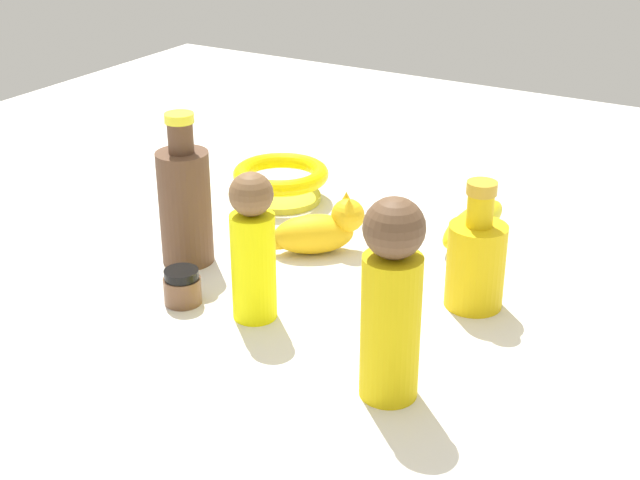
{
  "coord_description": "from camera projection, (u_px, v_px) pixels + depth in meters",
  "views": [
    {
      "loc": [
        0.53,
        -0.91,
        0.54
      ],
      "look_at": [
        0.0,
        0.0,
        0.05
      ],
      "focal_mm": 50.66,
      "sensor_mm": 36.0,
      "label": 1
    }
  ],
  "objects": [
    {
      "name": "person_figure_adult",
      "position": [
        253.0,
        248.0,
        1.05
      ],
      "size": [
        0.06,
        0.06,
        0.18
      ],
      "color": "#F8F40B",
      "rests_on": "ground"
    },
    {
      "name": "cat_figurine",
      "position": [
        321.0,
        229.0,
        1.24
      ],
      "size": [
        0.12,
        0.11,
        0.08
      ],
      "color": "yellow",
      "rests_on": "ground"
    },
    {
      "name": "person_figure_child",
      "position": [
        391.0,
        300.0,
        0.89
      ],
      "size": [
        0.08,
        0.08,
        0.22
      ],
      "color": "gold",
      "rests_on": "ground"
    },
    {
      "name": "bowl",
      "position": [
        281.0,
        179.0,
        1.41
      ],
      "size": [
        0.15,
        0.15,
        0.06
      ],
      "color": "yellow",
      "rests_on": "ground"
    },
    {
      "name": "nail_polish_jar",
      "position": [
        182.0,
        286.0,
        1.11
      ],
      "size": [
        0.05,
        0.05,
        0.04
      ],
      "color": "brown",
      "rests_on": "ground"
    },
    {
      "name": "ground",
      "position": [
        320.0,
        275.0,
        1.18
      ],
      "size": [
        2.0,
        2.0,
        0.0
      ],
      "primitive_type": "plane",
      "color": "silver"
    },
    {
      "name": "bottle_tall",
      "position": [
        185.0,
        202.0,
        1.19
      ],
      "size": [
        0.07,
        0.07,
        0.21
      ],
      "color": "brown",
      "rests_on": "ground"
    },
    {
      "name": "banana",
      "position": [
        474.0,
        224.0,
        1.28
      ],
      "size": [
        0.06,
        0.17,
        0.05
      ],
      "primitive_type": "ellipsoid",
      "rotation": [
        0.0,
        0.0,
        4.64
      ],
      "color": "gold",
      "rests_on": "ground"
    },
    {
      "name": "bottle_short",
      "position": [
        476.0,
        260.0,
        1.09
      ],
      "size": [
        0.07,
        0.07,
        0.16
      ],
      "color": "gold",
      "rests_on": "ground"
    }
  ]
}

